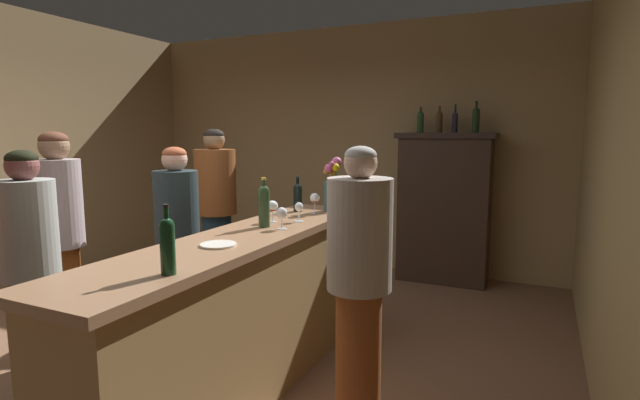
{
  "coord_description": "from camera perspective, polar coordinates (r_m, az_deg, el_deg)",
  "views": [
    {
      "loc": [
        2.3,
        -2.5,
        1.63
      ],
      "look_at": [
        1.13,
        0.01,
        1.24
      ],
      "focal_mm": 27.0,
      "sensor_mm": 36.0,
      "label": 1
    }
  ],
  "objects": [
    {
      "name": "wall_back",
      "position": [
        6.05,
        2.67,
        6.23
      ],
      "size": [
        5.4,
        0.12,
        2.9
      ],
      "primitive_type": "cube",
      "color": "tan",
      "rests_on": "ground"
    },
    {
      "name": "bartender",
      "position": [
        2.59,
        4.66,
        -9.48
      ],
      "size": [
        0.34,
        0.34,
        1.56
      ],
      "rotation": [
        0.0,
        0.0,
        3.43
      ],
      "color": "brown",
      "rests_on": "ground"
    },
    {
      "name": "wine_bottle_chardonnay",
      "position": [
        3.18,
        -6.65,
        -0.47
      ],
      "size": [
        0.08,
        0.08,
        0.33
      ],
      "color": "#2B4427",
      "rests_on": "bar_counter"
    },
    {
      "name": "floor",
      "position": [
        3.76,
        -16.69,
        -18.05
      ],
      "size": [
        7.9,
        7.9,
        0.0
      ],
      "primitive_type": "plane",
      "color": "brown",
      "rests_on": "ground"
    },
    {
      "name": "bar_counter",
      "position": [
        3.11,
        -9.1,
        -13.23
      ],
      "size": [
        0.57,
        2.65,
        1.01
      ],
      "color": "#987646",
      "rests_on": "ground"
    },
    {
      "name": "flower_arrangement",
      "position": [
        3.83,
        1.47,
        1.42
      ],
      "size": [
        0.14,
        0.16,
        0.43
      ],
      "color": "#345761",
      "rests_on": "bar_counter"
    },
    {
      "name": "wine_glass_spare",
      "position": [
        3.1,
        -4.55,
        -1.65
      ],
      "size": [
        0.07,
        0.07,
        0.14
      ],
      "color": "white",
      "rests_on": "bar_counter"
    },
    {
      "name": "display_bottle_midleft",
      "position": [
        5.38,
        13.95,
        9.08
      ],
      "size": [
        0.07,
        0.07,
        0.29
      ],
      "color": "#4C341E",
      "rests_on": "display_cabinet"
    },
    {
      "name": "wine_bottle_riesling",
      "position": [
        3.81,
        -2.66,
        0.5
      ],
      "size": [
        0.07,
        0.07,
        0.28
      ],
      "color": "black",
      "rests_on": "bar_counter"
    },
    {
      "name": "patron_in_grey",
      "position": [
        3.96,
        -16.52,
        -3.93
      ],
      "size": [
        0.34,
        0.34,
        1.52
      ],
      "rotation": [
        0.0,
        0.0,
        -0.78
      ],
      "color": "maroon",
      "rests_on": "ground"
    },
    {
      "name": "display_bottle_midright",
      "position": [
        5.32,
        18.0,
        9.14
      ],
      "size": [
        0.08,
        0.08,
        0.33
      ],
      "color": "#1F3720",
      "rests_on": "display_cabinet"
    },
    {
      "name": "display_cabinet",
      "position": [
        5.42,
        14.5,
        -0.57
      ],
      "size": [
        1.03,
        0.46,
        1.63
      ],
      "color": "#36271F",
      "rests_on": "ground"
    },
    {
      "name": "display_bottle_center",
      "position": [
        5.35,
        15.7,
        9.0
      ],
      "size": [
        0.06,
        0.06,
        0.3
      ],
      "color": "#252137",
      "rests_on": "display_cabinet"
    },
    {
      "name": "patron_redhead",
      "position": [
        4.75,
        -12.22,
        -0.97
      ],
      "size": [
        0.39,
        0.39,
        1.67
      ],
      "rotation": [
        0.0,
        0.0,
        -0.71
      ],
      "color": "#1D354B",
      "rests_on": "ground"
    },
    {
      "name": "wine_glass_front",
      "position": [
        3.36,
        -2.51,
        -0.96
      ],
      "size": [
        0.07,
        0.07,
        0.14
      ],
      "color": "white",
      "rests_on": "bar_counter"
    },
    {
      "name": "patron_near_entrance",
      "position": [
        3.83,
        -28.38,
        -3.75
      ],
      "size": [
        0.32,
        0.32,
        1.64
      ],
      "rotation": [
        0.0,
        0.0,
        -0.22
      ],
      "color": "brown",
      "rests_on": "ground"
    },
    {
      "name": "wine_glass_mid",
      "position": [
        3.36,
        -5.67,
        -0.83
      ],
      "size": [
        0.08,
        0.08,
        0.15
      ],
      "color": "white",
      "rests_on": "bar_counter"
    },
    {
      "name": "patron_by_cabinet",
      "position": [
        3.28,
        -31.07,
        -7.01
      ],
      "size": [
        0.32,
        0.32,
        1.53
      ],
      "rotation": [
        0.0,
        0.0,
        0.39
      ],
      "color": "#2B2F34",
      "rests_on": "ground"
    },
    {
      "name": "cheese_plate",
      "position": [
        2.72,
        -11.97,
        -5.2
      ],
      "size": [
        0.2,
        0.2,
        0.01
      ],
      "primitive_type": "cylinder",
      "color": "white",
      "rests_on": "bar_counter"
    },
    {
      "name": "wine_bottle_pinot",
      "position": [
        2.2,
        -17.63,
        -4.89
      ],
      "size": [
        0.07,
        0.07,
        0.31
      ],
      "color": "#14381E",
      "rests_on": "bar_counter"
    },
    {
      "name": "display_bottle_left",
      "position": [
        5.43,
        11.82,
        9.16
      ],
      "size": [
        0.07,
        0.07,
        0.28
      ],
      "color": "#234B28",
      "rests_on": "display_cabinet"
    },
    {
      "name": "wine_glass_rear",
      "position": [
        3.69,
        -0.63,
        0.11
      ],
      "size": [
        0.08,
        0.08,
        0.16
      ],
      "color": "white",
      "rests_on": "bar_counter"
    }
  ]
}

